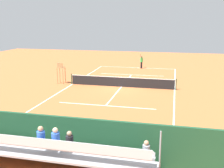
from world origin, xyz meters
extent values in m
plane|color=#BC6033|center=(0.00, 0.00, 0.00)|extent=(60.00, 60.00, 0.00)
cube|color=white|center=(0.00, -11.00, 0.00)|extent=(10.00, 0.10, 0.01)
cube|color=white|center=(0.00, 11.00, 0.00)|extent=(10.00, 0.10, 0.01)
cube|color=white|center=(-5.00, 0.00, 0.00)|extent=(0.10, 22.00, 0.01)
cube|color=white|center=(5.00, 0.00, 0.00)|extent=(0.10, 22.00, 0.01)
cube|color=white|center=(0.00, -6.05, 0.00)|extent=(7.50, 0.10, 0.01)
cube|color=white|center=(0.00, 6.05, 0.00)|extent=(7.50, 0.10, 0.01)
cube|color=white|center=(0.00, 0.00, 0.00)|extent=(0.10, 12.10, 0.01)
cube|color=white|center=(0.00, -11.00, 0.00)|extent=(0.10, 0.30, 0.01)
cube|color=black|center=(0.00, 0.00, 0.46)|extent=(10.00, 0.02, 0.91)
cube|color=white|center=(0.00, 0.00, 0.94)|extent=(10.00, 0.04, 0.06)
cylinder|color=#2D5133|center=(-5.10, 0.00, 0.54)|extent=(0.10, 0.10, 1.07)
cylinder|color=#2D5133|center=(5.10, 0.00, 0.54)|extent=(0.10, 0.10, 1.07)
cube|color=#1E4C2D|center=(0.00, 14.00, 1.00)|extent=(18.00, 0.16, 2.00)
cube|color=#9EA0A5|center=(0.00, 14.35, 0.23)|extent=(9.00, 0.10, 0.45)
cube|color=#9EA0A5|center=(0.00, 14.70, 0.41)|extent=(9.00, 0.80, 0.08)
cube|color=#9EA0A5|center=(0.00, 14.32, 0.23)|extent=(9.00, 0.04, 0.45)
cube|color=silver|center=(0.00, 14.80, 0.83)|extent=(8.60, 0.36, 0.04)
cube|color=silver|center=(0.00, 14.98, 1.03)|extent=(8.60, 0.03, 0.36)
cube|color=#9EA0A5|center=(0.00, 15.50, 0.86)|extent=(9.00, 0.80, 0.08)
cube|color=#9EA0A5|center=(0.00, 15.12, 0.68)|extent=(9.00, 0.04, 0.45)
cube|color=silver|center=(0.00, 15.60, 1.28)|extent=(8.60, 0.36, 0.04)
cube|color=silver|center=(0.00, 15.78, 1.48)|extent=(8.60, 0.03, 0.36)
cube|color=#9EA0A5|center=(0.00, 16.30, 1.31)|extent=(9.00, 0.80, 0.08)
cube|color=#9EA0A5|center=(0.00, 15.92, 1.12)|extent=(9.00, 0.04, 0.45)
cube|color=silver|center=(0.00, 16.40, 1.73)|extent=(8.60, 0.36, 0.04)
cube|color=silver|center=(0.00, 16.58, 1.93)|extent=(8.60, 0.03, 0.36)
cylinder|color=#9EA0A5|center=(-4.50, 15.50, 1.18)|extent=(0.06, 0.06, 2.35)
cube|color=#2D2D33|center=(-3.92, 14.63, 0.87)|extent=(0.32, 0.40, 0.12)
cylinder|color=#9399A3|center=(-3.92, 14.75, 1.16)|extent=(0.30, 0.30, 0.45)
sphere|color=tan|center=(-3.92, 14.75, 1.48)|extent=(0.20, 0.20, 0.20)
cube|color=#2D2D33|center=(-0.20, 16.23, 1.77)|extent=(0.32, 0.40, 0.12)
cylinder|color=blue|center=(-0.20, 16.35, 2.06)|extent=(0.30, 0.30, 0.45)
sphere|color=tan|center=(-0.20, 16.35, 2.38)|extent=(0.20, 0.20, 0.20)
cube|color=#2D2D33|center=(-0.98, 15.43, 1.32)|extent=(0.32, 0.40, 0.12)
cylinder|color=black|center=(-0.98, 15.55, 1.60)|extent=(0.30, 0.30, 0.45)
sphere|color=tan|center=(-0.98, 15.55, 1.93)|extent=(0.20, 0.20, 0.20)
cube|color=#2D2D33|center=(-0.78, 16.23, 1.77)|extent=(0.32, 0.40, 0.12)
cylinder|color=blue|center=(-0.78, 16.35, 2.06)|extent=(0.30, 0.30, 0.45)
sphere|color=beige|center=(-0.78, 16.35, 2.38)|extent=(0.20, 0.20, 0.20)
cylinder|color=#A88456|center=(5.90, -0.34, 0.80)|extent=(0.07, 0.07, 1.60)
cylinder|color=#A88456|center=(6.50, -0.34, 0.80)|extent=(0.07, 0.07, 1.60)
cylinder|color=#A88456|center=(5.90, 0.26, 0.80)|extent=(0.07, 0.07, 1.60)
cylinder|color=#A88456|center=(6.50, 0.26, 0.80)|extent=(0.07, 0.07, 1.60)
cube|color=#A88456|center=(6.20, -0.04, 1.63)|extent=(0.56, 0.56, 0.06)
cube|color=#A88456|center=(6.20, 0.20, 1.90)|extent=(0.56, 0.06, 0.48)
cube|color=#A88456|center=(5.94, -0.04, 1.78)|extent=(0.04, 0.48, 0.04)
cube|color=#A88456|center=(6.46, -0.04, 1.78)|extent=(0.04, 0.48, 0.04)
cube|color=#9E754C|center=(-1.74, 13.20, 0.45)|extent=(1.80, 0.40, 0.05)
cylinder|color=#9E754C|center=(-2.49, 13.20, 0.23)|extent=(0.06, 0.06, 0.45)
cylinder|color=#9E754C|center=(-0.99, 13.20, 0.23)|extent=(0.06, 0.06, 0.45)
cube|color=#9E754C|center=(-1.74, 13.38, 0.75)|extent=(1.80, 0.04, 0.36)
cube|color=#B22D2D|center=(0.33, 13.40, 0.18)|extent=(0.90, 0.36, 0.36)
cylinder|color=black|center=(-0.63, -10.76, 0.42)|extent=(0.14, 0.14, 0.85)
cylinder|color=black|center=(-0.55, -10.56, 0.42)|extent=(0.14, 0.14, 0.85)
cylinder|color=green|center=(-0.59, -10.66, 1.15)|extent=(0.47, 0.47, 0.60)
sphere|color=#8C6647|center=(-0.59, -10.66, 1.56)|extent=(0.22, 0.22, 0.22)
cylinder|color=#8C6647|center=(-0.51, -10.45, 1.65)|extent=(0.26, 0.18, 0.55)
cylinder|color=#8C6647|center=(-0.68, -10.86, 1.18)|extent=(0.12, 0.12, 0.50)
cylinder|color=black|center=(-0.05, -10.35, 0.01)|extent=(0.13, 0.27, 0.03)
torus|color=#D8CC4C|center=(-0.15, -10.60, 0.01)|extent=(0.39, 0.39, 0.02)
cylinder|color=white|center=(-0.15, -10.60, 0.01)|extent=(0.25, 0.25, 0.00)
sphere|color=#CCDB33|center=(-2.07, -8.76, 0.03)|extent=(0.07, 0.07, 0.07)
camera|label=1|loc=(-4.84, 24.71, 6.24)|focal=43.21mm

